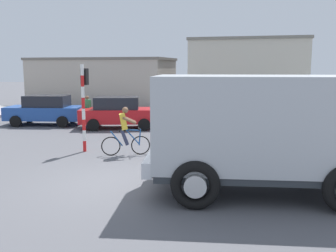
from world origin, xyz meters
TOP-DOWN VIEW (x-y plane):
  - ground_plane at (0.00, 0.00)m, footprint 120.00×120.00m
  - sidewalk_far at (0.00, 13.31)m, footprint 80.00×5.00m
  - truck_foreground at (3.74, 0.02)m, footprint 5.73×3.42m
  - cyclist at (-0.95, 3.09)m, footprint 1.61×0.77m
  - traffic_light_pole at (-2.63, 3.35)m, footprint 0.24×0.43m
  - car_red_near at (-3.37, 8.71)m, footprint 4.32×2.76m
  - car_white_mid at (-7.62, 8.78)m, footprint 4.24×2.41m
  - car_far_side at (3.09, 6.28)m, footprint 4.10×2.08m
  - pedestrian_near_kerb at (-5.17, 8.79)m, footprint 0.34×0.22m
  - building_corner_left at (-9.33, 20.48)m, footprint 11.31×6.12m
  - building_mid_block at (2.58, 21.01)m, footprint 8.31×8.01m

SIDE VIEW (x-z plane):
  - ground_plane at x=0.00m, z-range 0.00..0.00m
  - sidewalk_far at x=0.00m, z-range 0.00..0.16m
  - car_red_near at x=-3.37m, z-range 0.02..1.62m
  - car_white_mid at x=-7.62m, z-range 0.02..1.62m
  - car_far_side at x=3.09m, z-range 0.02..1.62m
  - pedestrian_near_kerb at x=-5.17m, z-range 0.04..1.66m
  - cyclist at x=-0.95m, z-range 0.00..1.72m
  - truck_foreground at x=3.74m, z-range 0.22..3.12m
  - building_corner_left at x=-9.33m, z-range 0.00..3.83m
  - traffic_light_pole at x=-2.63m, z-range 0.47..3.67m
  - building_mid_block at x=2.58m, z-range 0.00..5.14m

